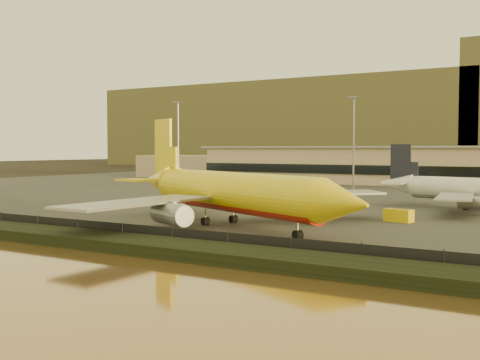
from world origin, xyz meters
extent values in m
plane|color=black|center=(0.00, 0.00, 0.00)|extent=(900.00, 900.00, 0.00)
cube|color=black|center=(0.00, -17.00, 0.70)|extent=(320.00, 7.00, 1.40)
cube|color=#2D2D2D|center=(0.00, 95.00, 0.10)|extent=(320.00, 220.00, 0.20)
cube|color=black|center=(0.00, -13.00, 1.30)|extent=(300.00, 0.05, 2.20)
cube|color=#C6AD8A|center=(0.00, 125.00, 6.20)|extent=(160.00, 22.00, 12.00)
cube|color=black|center=(0.00, 113.80, 5.20)|extent=(160.00, 0.60, 3.00)
cube|color=gray|center=(0.00, 125.00, 12.50)|extent=(164.00, 24.00, 0.60)
cube|color=#C6AD8A|center=(-95.00, 129.00, 4.70)|extent=(50.00, 18.00, 9.00)
cylinder|color=slate|center=(-60.00, 70.00, 12.70)|extent=(0.50, 0.50, 25.00)
cube|color=slate|center=(-60.00, 70.00, 25.40)|extent=(2.20, 2.20, 0.40)
cylinder|color=slate|center=(-10.00, 80.00, 12.70)|extent=(0.50, 0.50, 25.00)
cube|color=slate|center=(-10.00, 80.00, 25.40)|extent=(2.20, 2.20, 0.40)
cube|color=brown|center=(-140.00, 340.00, 27.50)|extent=(260.00, 160.00, 55.00)
cylinder|color=yellow|center=(-0.72, 5.62, 5.61)|extent=(38.16, 21.82, 5.70)
cylinder|color=#AD1C09|center=(-0.72, 5.62, 4.62)|extent=(36.63, 20.22, 4.44)
cone|color=yellow|center=(20.63, -4.33, 5.61)|extent=(9.36, 8.40, 5.70)
cone|color=yellow|center=(-23.07, 16.02, 6.04)|extent=(11.34, 9.33, 5.70)
cube|color=yellow|center=(-22.07, 15.56, 12.31)|extent=(5.65, 2.96, 9.97)
cube|color=yellow|center=(-18.67, 20.26, 6.47)|extent=(7.70, 7.69, 0.34)
cube|color=yellow|center=(-23.48, 9.93, 6.47)|extent=(6.09, 6.04, 0.34)
cube|color=gray|center=(4.69, 19.83, 4.62)|extent=(23.25, 22.43, 0.34)
cylinder|color=gray|center=(5.61, 15.32, 3.05)|extent=(7.28, 5.62, 3.13)
cube|color=gray|center=(-8.12, -7.68, 4.62)|extent=(8.94, 25.01, 0.34)
cylinder|color=gray|center=(-4.08, -5.48, 3.05)|extent=(7.28, 5.62, 3.13)
cylinder|color=black|center=(12.93, -0.74, 0.83)|extent=(1.56, 1.43, 1.25)
cylinder|color=slate|center=(12.93, -0.74, 1.48)|extent=(0.22, 0.22, 2.56)
cylinder|color=black|center=(-5.53, 5.03, 0.83)|extent=(1.56, 1.43, 1.25)
cylinder|color=slate|center=(-5.53, 5.03, 1.48)|extent=(0.22, 0.22, 2.56)
cylinder|color=black|center=(-3.36, 9.67, 0.83)|extent=(1.56, 1.43, 1.25)
cylinder|color=slate|center=(-3.36, 9.67, 1.48)|extent=(0.22, 0.22, 2.56)
cone|color=silver|center=(9.01, 55.29, 4.54)|extent=(8.37, 5.84, 4.23)
cube|color=black|center=(9.83, 55.10, 9.19)|extent=(4.61, 1.38, 7.41)
cube|color=silver|center=(11.61, 59.04, 4.85)|extent=(5.70, 5.63, 0.25)
cube|color=silver|center=(9.71, 50.79, 4.85)|extent=(4.57, 4.37, 0.25)
cube|color=gray|center=(24.12, 39.86, 3.48)|extent=(8.83, 19.74, 0.25)
cylinder|color=gray|center=(26.83, 42.17, 2.32)|extent=(5.47, 3.41, 2.33)
cylinder|color=black|center=(24.04, 49.87, 0.67)|extent=(1.07, 0.93, 0.93)
cylinder|color=slate|center=(24.04, 49.87, 1.15)|extent=(0.22, 0.22, 1.90)
cylinder|color=black|center=(24.90, 53.58, 0.67)|extent=(1.07, 0.93, 0.93)
cylinder|color=slate|center=(24.90, 53.58, 1.15)|extent=(0.22, 0.22, 1.90)
cube|color=yellow|center=(18.47, 24.91, 1.22)|extent=(4.86, 2.98, 2.04)
cube|color=silver|center=(-16.07, 36.22, 1.11)|extent=(4.36, 2.68, 1.83)
camera|label=1|loc=(46.67, -70.52, 11.97)|focal=45.00mm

